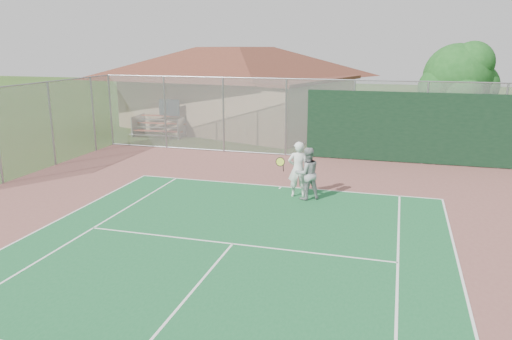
{
  "coord_description": "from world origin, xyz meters",
  "views": [
    {
      "loc": [
        3.89,
        -4.95,
        5.06
      ],
      "look_at": [
        -0.24,
        9.44,
        1.22
      ],
      "focal_mm": 35.0,
      "sensor_mm": 36.0,
      "label": 1
    }
  ],
  "objects": [
    {
      "name": "back_fence",
      "position": [
        2.11,
        16.98,
        1.67
      ],
      "size": [
        20.08,
        0.11,
        3.53
      ],
      "color": "gray",
      "rests_on": "ground"
    },
    {
      "name": "side_fence_left",
      "position": [
        -10.0,
        12.5,
        1.75
      ],
      "size": [
        0.08,
        9.0,
        3.5
      ],
      "color": "gray",
      "rests_on": "ground"
    },
    {
      "name": "clubhouse",
      "position": [
        -5.7,
        23.98,
        2.89
      ],
      "size": [
        15.28,
        12.46,
        5.7
      ],
      "rotation": [
        0.0,
        0.0,
        -0.32
      ],
      "color": "tan",
      "rests_on": "ground"
    },
    {
      "name": "bleachers",
      "position": [
        -8.83,
        20.02,
        0.57
      ],
      "size": [
        2.96,
        1.89,
        1.08
      ],
      "rotation": [
        0.0,
        0.0,
        0.06
      ],
      "color": "#A43F25",
      "rests_on": "ground"
    },
    {
      "name": "tree",
      "position": [
        6.5,
        20.29,
        3.38
      ],
      "size": [
        3.68,
        3.49,
        5.14
      ],
      "color": "#3D2816",
      "rests_on": "ground"
    },
    {
      "name": "player_white_front",
      "position": [
        0.79,
        10.91,
        0.94
      ],
      "size": [
        1.1,
        0.7,
        1.88
      ],
      "rotation": [
        0.0,
        0.0,
        3.42
      ],
      "color": "white",
      "rests_on": "ground"
    },
    {
      "name": "player_grey_back",
      "position": [
        1.14,
        10.7,
        0.87
      ],
      "size": [
        1.07,
        1.0,
        1.74
      ],
      "rotation": [
        0.0,
        0.0,
        3.69
      ],
      "color": "#96999B",
      "rests_on": "ground"
    }
  ]
}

